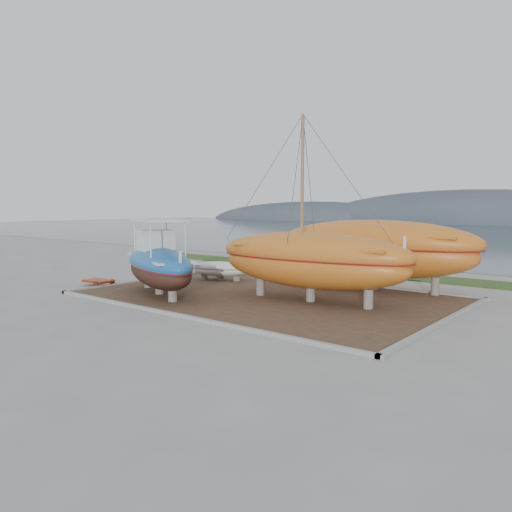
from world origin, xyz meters
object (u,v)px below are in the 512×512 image
Objects in this scene: orange_sailboat at (312,209)px; red_trailer at (98,283)px; blue_caique at (159,257)px; orange_bare_hull at (375,256)px; white_dinghy at (220,271)px.

red_trailer is at bearing -167.46° from orange_sailboat.
blue_caique is 0.71× the size of orange_bare_hull.
orange_sailboat is 13.72m from red_trailer.
orange_sailboat is 4.06× the size of red_trailer.
red_trailer is at bearing -150.79° from orange_bare_hull.
orange_sailboat reaches higher than red_trailer.
orange_bare_hull reaches higher than white_dinghy.
orange_bare_hull is 4.51× the size of red_trailer.
orange_sailboat is 0.90× the size of orange_bare_hull.
blue_caique is at bearing -1.43° from red_trailer.
red_trailer is (-12.49, -3.62, -4.38)m from orange_sailboat.
white_dinghy is at bearing 123.06° from blue_caique.
orange_sailboat is (8.19, -2.30, 3.93)m from white_dinghy.
white_dinghy is (-0.86, 5.61, -1.39)m from blue_caique.
white_dinghy reaches higher than red_trailer.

